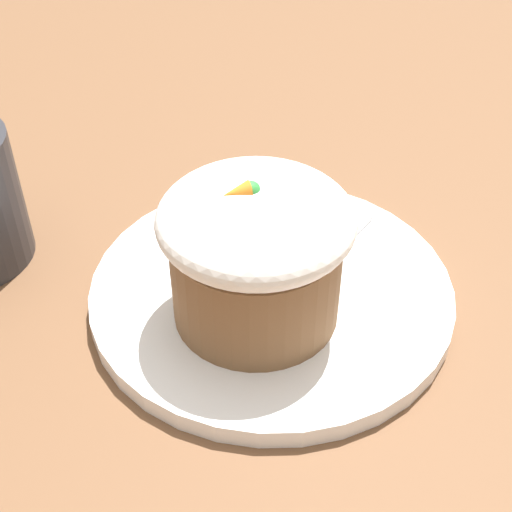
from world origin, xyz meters
name	(u,v)px	position (x,y,z in m)	size (l,w,h in m)	color
ground_plane	(271,298)	(0.00, 0.00, 0.00)	(4.00, 4.00, 0.00)	brown
dessert_plate	(271,291)	(0.00, 0.00, 0.01)	(0.23, 0.23, 0.01)	white
carrot_cake	(256,249)	(0.02, 0.02, 0.06)	(0.11, 0.11, 0.09)	brown
spoon	(293,284)	(-0.01, 0.01, 0.02)	(0.12, 0.09, 0.01)	silver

